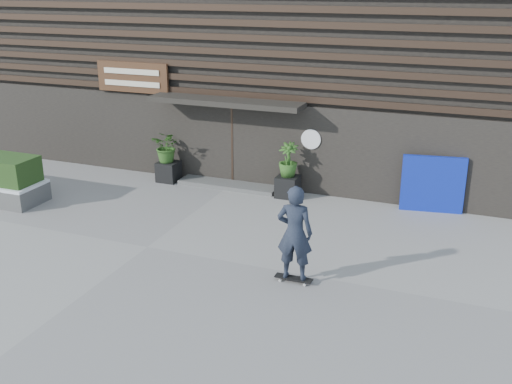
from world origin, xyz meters
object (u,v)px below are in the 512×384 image
at_px(skateboarder, 295,233).
at_px(blue_tarp, 433,184).
at_px(planter_pot_left, 169,171).
at_px(planter_pot_right, 288,186).

bearing_deg(skateboarder, blue_tarp, 67.22).
distance_m(planter_pot_left, blue_tarp, 7.69).
height_order(planter_pot_right, blue_tarp, blue_tarp).
xyz_separation_m(planter_pot_left, blue_tarp, (7.67, 0.30, 0.45)).
bearing_deg(blue_tarp, planter_pot_left, 173.23).
bearing_deg(planter_pot_right, skateboarder, -69.89).
bearing_deg(planter_pot_left, skateboarder, -40.68).
height_order(blue_tarp, skateboarder, skateboarder).
relative_size(planter_pot_left, skateboarder, 0.29).
xyz_separation_m(planter_pot_left, planter_pot_right, (3.80, 0.00, 0.00)).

